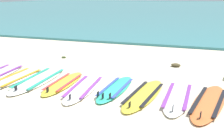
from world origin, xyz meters
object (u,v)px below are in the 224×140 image
object	(u,v)px
surfboard_5	(116,88)
surfboard_8	(209,102)
surfboard_1	(16,78)
surfboard_6	(144,95)
surfboard_7	(178,97)
surfboard_4	(84,87)
surfboard_3	(63,83)
surfboard_2	(39,79)

from	to	relation	value
surfboard_5	surfboard_8	bearing A→B (deg)	-4.91
surfboard_1	surfboard_6	bearing A→B (deg)	-1.54
surfboard_7	surfboard_8	size ratio (longest dim) A/B	0.94
surfboard_4	surfboard_5	world-z (taller)	same
surfboard_4	surfboard_8	bearing A→B (deg)	0.17
surfboard_5	surfboard_6	distance (m)	0.72
surfboard_1	surfboard_3	bearing A→B (deg)	1.52
surfboard_2	surfboard_6	world-z (taller)	same
surfboard_3	surfboard_4	distance (m)	0.62
surfboard_8	surfboard_6	bearing A→B (deg)	-179.98
surfboard_2	surfboard_8	bearing A→B (deg)	-2.84
surfboard_5	surfboard_6	size ratio (longest dim) A/B	0.89
surfboard_1	surfboard_2	distance (m)	0.64
surfboard_1	surfboard_5	world-z (taller)	same
surfboard_3	surfboard_4	world-z (taller)	same
surfboard_5	surfboard_7	xyz separation A→B (m)	(1.41, -0.06, -0.00)
surfboard_5	surfboard_3	bearing A→B (deg)	-177.90
surfboard_8	surfboard_2	bearing A→B (deg)	177.16
surfboard_3	surfboard_7	xyz separation A→B (m)	(2.73, -0.01, -0.00)
surfboard_2	surfboard_4	world-z (taller)	same
surfboard_2	surfboard_5	xyz separation A→B (m)	(2.05, -0.03, 0.00)
surfboard_5	surfboard_8	size ratio (longest dim) A/B	0.85
surfboard_1	surfboard_6	distance (m)	3.38
surfboard_3	surfboard_5	size ratio (longest dim) A/B	0.99
surfboard_4	surfboard_3	bearing A→B (deg)	167.49
surfboard_3	surfboard_7	world-z (taller)	same
surfboard_1	surfboard_7	bearing A→B (deg)	0.36
surfboard_5	surfboard_1	bearing A→B (deg)	-178.20
surfboard_6	surfboard_8	bearing A→B (deg)	0.02
surfboard_4	surfboard_6	size ratio (longest dim) A/B	1.01
surfboard_5	surfboard_6	world-z (taller)	same
surfboard_4	surfboard_5	distance (m)	0.74
surfboard_4	surfboard_8	distance (m)	2.75
surfboard_2	surfboard_8	distance (m)	4.09
surfboard_8	surfboard_1	bearing A→B (deg)	178.90
surfboard_1	surfboard_2	world-z (taller)	same
surfboard_1	surfboard_2	bearing A→B (deg)	10.20
surfboard_5	surfboard_7	size ratio (longest dim) A/B	0.90
surfboard_3	surfboard_8	world-z (taller)	same
surfboard_7	surfboard_8	bearing A→B (deg)	-10.53
surfboard_6	surfboard_7	bearing A→B (deg)	9.39
surfboard_7	surfboard_8	xyz separation A→B (m)	(0.63, -0.12, -0.00)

